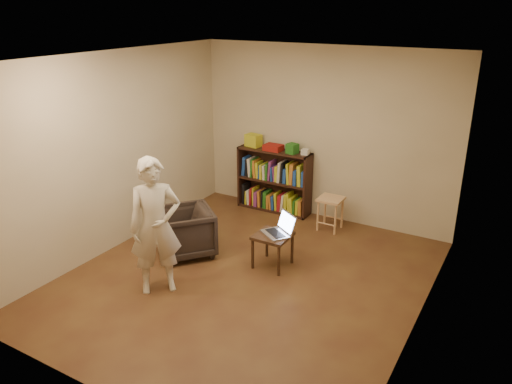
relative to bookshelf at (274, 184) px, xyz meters
The scene contains 15 objects.
floor 2.26m from the bookshelf, 70.67° to the right, with size 4.50×4.50×0.00m, color #472316.
ceiling 3.10m from the bookshelf, 70.67° to the right, with size 4.50×4.50×0.00m, color white.
wall_back 1.14m from the bookshelf, 11.99° to the left, with size 4.00×4.00×0.00m, color beige.
wall_left 2.59m from the bookshelf, 121.15° to the right, with size 4.50×4.50×0.00m, color beige.
wall_right 3.55m from the bookshelf, 37.44° to the right, with size 4.50×4.50×0.00m, color beige.
bookshelf is the anchor object (origin of this frame).
box_yellow 0.77m from the bookshelf, behind, with size 0.24×0.17×0.19m, color gold.
red_cloth 0.61m from the bookshelf, 100.40° to the right, with size 0.28×0.20×0.09m, color maroon.
box_green 0.71m from the bookshelf, ahead, with size 0.15×0.15×0.15m, color #22661B.
box_white 0.79m from the bookshelf, ahead, with size 0.11×0.11×0.09m, color beige.
stool 1.10m from the bookshelf, 13.79° to the right, with size 0.34×0.34×0.50m.
armchair 1.96m from the bookshelf, 98.55° to the right, with size 0.68×0.70×0.64m, color black.
side_table 1.86m from the bookshelf, 62.49° to the right, with size 0.43×0.43×0.44m.
laptop 1.83m from the bookshelf, 59.79° to the right, with size 0.48×0.47×0.26m.
person 2.81m from the bookshelf, 90.44° to the right, with size 0.58×0.38×1.60m, color beige.
Camera 1 is at (2.76, -4.52, 3.14)m, focal length 35.00 mm.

